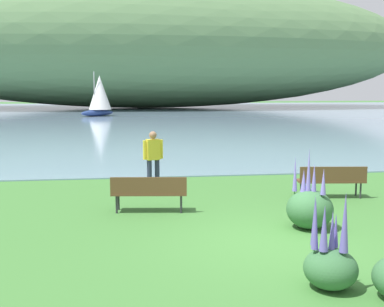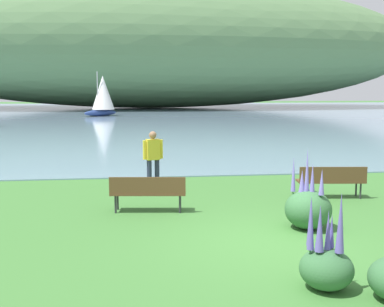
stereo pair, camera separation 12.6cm
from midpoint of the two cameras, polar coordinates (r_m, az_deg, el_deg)
ground_plane at (r=9.50m, az=9.81°, el=-10.42°), size 200.00×200.00×0.00m
bay_water at (r=55.83m, az=-4.34°, el=4.71°), size 180.00×80.00×0.04m
distant_hillside at (r=73.26m, az=-5.05°, el=12.69°), size 82.77×28.00×18.55m
park_bench_near_camera at (r=13.49m, az=16.47°, el=-2.93°), size 1.84×0.68×0.88m
park_bench_further_along at (r=11.53m, az=-4.94°, el=-4.42°), size 1.84×0.69×0.88m
person_at_shoreline at (r=14.03m, az=-4.39°, el=-0.34°), size 0.59×0.32×1.71m
echium_bush_beside_closest at (r=10.48m, az=13.94°, el=-6.28°), size 0.98×0.98×1.73m
echium_bush_far_cluster at (r=7.52m, az=16.09°, el=-12.46°), size 0.79×0.79×1.49m
sailboat_nearest_to_shore at (r=51.82m, az=-10.48°, el=6.81°), size 3.83×3.55×4.65m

